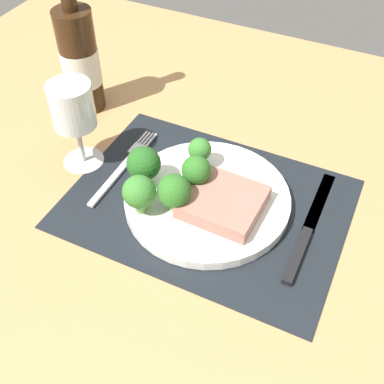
% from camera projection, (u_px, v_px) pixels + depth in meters
% --- Properties ---
extents(ground_plane, '(1.40, 1.10, 0.03)m').
position_uv_depth(ground_plane, '(207.00, 210.00, 0.74)').
color(ground_plane, tan).
extents(placemat, '(0.41, 0.30, 0.00)m').
position_uv_depth(placemat, '(207.00, 203.00, 0.73)').
color(placemat, black).
rests_on(placemat, ground_plane).
extents(plate, '(0.25, 0.25, 0.02)m').
position_uv_depth(plate, '(207.00, 199.00, 0.72)').
color(plate, white).
rests_on(plate, placemat).
extents(steak, '(0.11, 0.11, 0.02)m').
position_uv_depth(steak, '(223.00, 202.00, 0.69)').
color(steak, '#9E6B5B').
rests_on(steak, plate).
extents(broccoli_near_fork, '(0.05, 0.05, 0.07)m').
position_uv_depth(broccoli_near_fork, '(144.00, 164.00, 0.71)').
color(broccoli_near_fork, '#5B8942').
rests_on(broccoli_near_fork, plate).
extents(broccoli_near_steak, '(0.04, 0.04, 0.06)m').
position_uv_depth(broccoli_near_steak, '(196.00, 171.00, 0.70)').
color(broccoli_near_steak, '#6B994C').
rests_on(broccoli_near_steak, plate).
extents(broccoli_back_left, '(0.05, 0.05, 0.06)m').
position_uv_depth(broccoli_back_left, '(174.00, 191.00, 0.67)').
color(broccoli_back_left, '#6B994C').
rests_on(broccoli_back_left, plate).
extents(broccoli_center, '(0.04, 0.04, 0.05)m').
position_uv_depth(broccoli_center, '(200.00, 151.00, 0.74)').
color(broccoli_center, '#6B994C').
rests_on(broccoli_center, plate).
extents(broccoli_front_edge, '(0.05, 0.05, 0.06)m').
position_uv_depth(broccoli_front_edge, '(139.00, 192.00, 0.67)').
color(broccoli_front_edge, '#6B994C').
rests_on(broccoli_front_edge, plate).
extents(fork, '(0.02, 0.19, 0.01)m').
position_uv_depth(fork, '(124.00, 165.00, 0.78)').
color(fork, silver).
rests_on(fork, placemat).
extents(knife, '(0.02, 0.23, 0.01)m').
position_uv_depth(knife, '(307.00, 233.00, 0.68)').
color(knife, black).
rests_on(knife, placemat).
extents(wine_bottle, '(0.07, 0.07, 0.29)m').
position_uv_depth(wine_bottle, '(80.00, 59.00, 0.84)').
color(wine_bottle, '#331E0F').
rests_on(wine_bottle, ground_plane).
extents(wine_glass, '(0.07, 0.07, 0.15)m').
position_uv_depth(wine_glass, '(74.00, 110.00, 0.73)').
color(wine_glass, silver).
rests_on(wine_glass, ground_plane).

